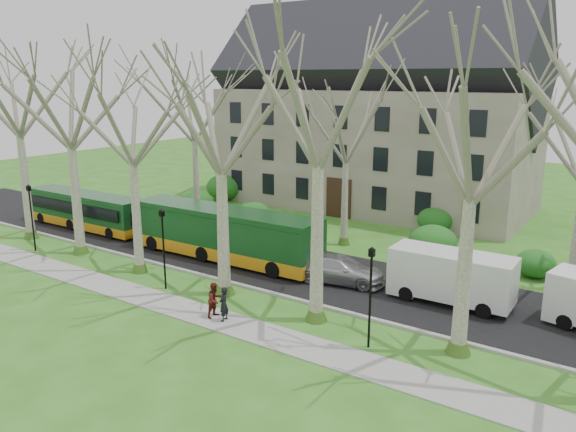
# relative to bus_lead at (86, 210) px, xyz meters

# --- Properties ---
(ground) EXTENTS (120.00, 120.00, 0.00)m
(ground) POSITION_rel_bus_lead_xyz_m (19.87, -4.44, -1.42)
(ground) COLOR #36681D
(ground) RESTS_ON ground
(sidewalk) EXTENTS (70.00, 2.00, 0.06)m
(sidewalk) POSITION_rel_bus_lead_xyz_m (19.87, -6.94, -1.39)
(sidewalk) COLOR gray
(sidewalk) RESTS_ON ground
(road) EXTENTS (80.00, 8.00, 0.06)m
(road) POSITION_rel_bus_lead_xyz_m (19.87, 1.06, -1.39)
(road) COLOR black
(road) RESTS_ON ground
(curb) EXTENTS (80.00, 0.25, 0.14)m
(curb) POSITION_rel_bus_lead_xyz_m (19.87, -2.94, -1.35)
(curb) COLOR #A5A39E
(curb) RESTS_ON ground
(building) EXTENTS (26.50, 12.20, 16.00)m
(building) POSITION_rel_bus_lead_xyz_m (13.87, 19.56, 6.64)
(building) COLOR slate
(building) RESTS_ON ground
(tree_row_verge) EXTENTS (49.00, 7.00, 14.00)m
(tree_row_verge) POSITION_rel_bus_lead_xyz_m (19.87, -4.14, 5.58)
(tree_row_verge) COLOR gray
(tree_row_verge) RESTS_ON ground
(tree_row_far) EXTENTS (33.00, 7.00, 12.00)m
(tree_row_far) POSITION_rel_bus_lead_xyz_m (18.54, 6.56, 4.58)
(tree_row_far) COLOR gray
(tree_row_far) RESTS_ON ground
(lamp_row) EXTENTS (36.22, 0.22, 4.30)m
(lamp_row) POSITION_rel_bus_lead_xyz_m (19.87, -5.44, 1.15)
(lamp_row) COLOR black
(lamp_row) RESTS_ON ground
(hedges) EXTENTS (30.60, 8.60, 2.00)m
(hedges) POSITION_rel_bus_lead_xyz_m (15.21, 9.56, -0.42)
(hedges) COLOR #1B5F1D
(hedges) RESTS_ON ground
(bus_lead) EXTENTS (10.93, 2.40, 2.73)m
(bus_lead) POSITION_rel_bus_lead_xyz_m (0.00, 0.00, 0.00)
(bus_lead) COLOR #12421B
(bus_lead) RESTS_ON road
(bus_follow) EXTENTS (13.07, 2.97, 3.25)m
(bus_follow) POSITION_rel_bus_lead_xyz_m (13.21, 0.17, 0.26)
(bus_follow) COLOR #12421B
(bus_follow) RESTS_ON road
(sedan) EXTENTS (5.39, 3.03, 1.47)m
(sedan) POSITION_rel_bus_lead_xyz_m (21.18, 0.53, -0.63)
(sedan) COLOR #A8A7AC
(sedan) RESTS_ON road
(van_a) EXTENTS (5.99, 2.23, 2.60)m
(van_a) POSITION_rel_bus_lead_xyz_m (27.15, 1.09, -0.06)
(van_a) COLOR silver
(van_a) RESTS_ON road
(pedestrian_a) EXTENTS (0.50, 0.66, 1.63)m
(pedestrian_a) POSITION_rel_bus_lead_xyz_m (19.20, -6.89, -0.55)
(pedestrian_a) COLOR black
(pedestrian_a) RESTS_ON sidewalk
(pedestrian_b) EXTENTS (0.69, 0.86, 1.68)m
(pedestrian_b) POSITION_rel_bus_lead_xyz_m (18.57, -6.78, -0.52)
(pedestrian_b) COLOR #551813
(pedestrian_b) RESTS_ON sidewalk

